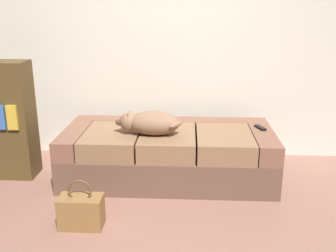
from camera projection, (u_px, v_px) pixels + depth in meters
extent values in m
plane|color=#906254|center=(159.00, 247.00, 2.66)|extent=(10.00, 10.00, 0.00)
cube|color=silver|center=(172.00, 23.00, 3.99)|extent=(6.40, 0.10, 2.80)
cube|color=brown|center=(168.00, 162.00, 3.70)|extent=(1.93, 0.91, 0.30)
cube|color=brown|center=(77.00, 137.00, 3.68)|extent=(0.20, 0.91, 0.18)
cube|color=brown|center=(262.00, 140.00, 3.59)|extent=(0.20, 0.91, 0.18)
cube|color=brown|center=(170.00, 127.00, 3.97)|extent=(1.53, 0.20, 0.18)
cube|color=#896346|center=(112.00, 141.00, 3.56)|extent=(0.49, 0.69, 0.18)
cube|color=#896346|center=(168.00, 142.00, 3.54)|extent=(0.49, 0.69, 0.18)
cube|color=#896346|center=(224.00, 143.00, 3.51)|extent=(0.49, 0.69, 0.18)
ellipsoid|color=#8B664C|center=(153.00, 123.00, 3.44)|extent=(0.48, 0.29, 0.21)
sphere|color=#8B664C|center=(129.00, 122.00, 3.47)|extent=(0.17, 0.17, 0.17)
ellipsoid|color=brown|center=(121.00, 122.00, 3.48)|extent=(0.10, 0.07, 0.06)
cone|color=brown|center=(128.00, 116.00, 3.40)|extent=(0.04, 0.04, 0.05)
cone|color=brown|center=(130.00, 113.00, 3.49)|extent=(0.04, 0.04, 0.05)
ellipsoid|color=#8B664C|center=(176.00, 124.00, 3.37)|extent=(0.14, 0.18, 0.05)
cube|color=black|center=(260.00, 128.00, 3.63)|extent=(0.09, 0.16, 0.02)
cube|color=olive|center=(81.00, 212.00, 2.87)|extent=(0.32, 0.18, 0.24)
torus|color=brown|center=(80.00, 191.00, 2.82)|extent=(0.18, 0.02, 0.18)
cube|color=#503B1D|center=(2.00, 120.00, 3.64)|extent=(0.56, 0.28, 1.10)
cube|color=#3A65AD|center=(0.00, 117.00, 3.47)|extent=(0.09, 0.02, 0.22)
cube|color=gold|center=(12.00, 118.00, 3.46)|extent=(0.09, 0.02, 0.23)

